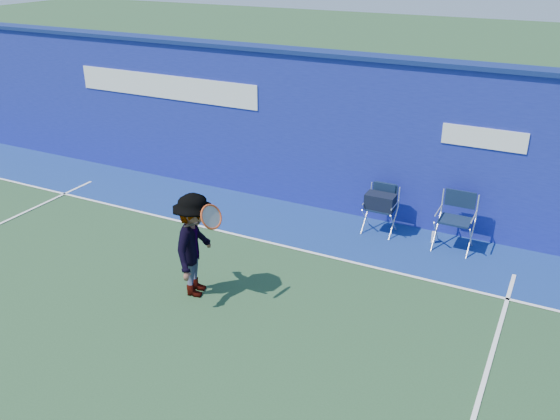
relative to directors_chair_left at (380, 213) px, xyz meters
The scene contains 8 objects.
ground 4.97m from the directors_chair_left, 114.38° to the right, with size 80.00×80.00×0.00m, color #244527.
stadium_wall 2.46m from the directors_chair_left, 161.53° to the left, with size 24.00×0.50×3.08m.
out_of_bounds_strip 2.12m from the directors_chair_left, 168.53° to the right, with size 24.00×1.80×0.01m, color navy.
court_lines 4.43m from the directors_chair_left, 117.60° to the right, with size 24.00×12.00×0.01m.
directors_chair_left is the anchor object (origin of this frame).
directors_chair_right 1.35m from the directors_chair_left, ahead, with size 0.60×0.54×1.00m.
water_bottle 1.04m from the directors_chair_left, ahead, with size 0.07×0.07×0.22m, color silver.
tennis_player 3.75m from the directors_chair_left, 119.25° to the right, with size 0.96×1.17×1.63m.
Camera 1 is at (4.86, -5.08, 4.92)m, focal length 38.00 mm.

